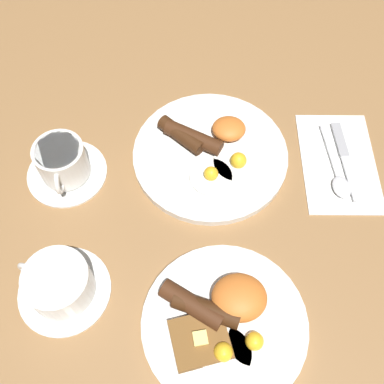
{
  "coord_description": "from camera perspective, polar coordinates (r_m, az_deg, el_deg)",
  "views": [
    {
      "loc": [
        0.03,
        0.47,
        0.68
      ],
      "look_at": [
        0.03,
        0.09,
        0.03
      ],
      "focal_mm": 42.0,
      "sensor_mm": 36.0,
      "label": 1
    }
  ],
  "objects": [
    {
      "name": "knife",
      "position": [
        0.86,
        18.8,
        4.37
      ],
      "size": [
        0.03,
        0.17,
        0.01
      ],
      "rotation": [
        0.0,
        0.0,
        1.65
      ],
      "color": "silver",
      "rests_on": "napkin"
    },
    {
      "name": "breakfast_plate_far",
      "position": [
        0.69,
        4.01,
        -15.95
      ],
      "size": [
        0.25,
        0.25,
        0.05
      ],
      "color": "white",
      "rests_on": "ground_plane"
    },
    {
      "name": "ground_plane",
      "position": [
        0.82,
        2.31,
        4.45
      ],
      "size": [
        3.0,
        3.0,
        0.0
      ],
      "primitive_type": "plane",
      "color": "olive"
    },
    {
      "name": "teacup_near",
      "position": [
        0.81,
        -16.07,
        3.46
      ],
      "size": [
        0.14,
        0.14,
        0.07
      ],
      "color": "white",
      "rests_on": "ground_plane"
    },
    {
      "name": "breakfast_plate_near",
      "position": [
        0.82,
        2.33,
        5.06
      ],
      "size": [
        0.28,
        0.28,
        0.04
      ],
      "color": "white",
      "rests_on": "ground_plane"
    },
    {
      "name": "napkin",
      "position": [
        0.86,
        18.11,
        3.67
      ],
      "size": [
        0.13,
        0.22,
        0.01
      ],
      "primitive_type": "cube",
      "rotation": [
        0.0,
        0.0,
        0.0
      ],
      "color": "white",
      "rests_on": "ground_plane"
    },
    {
      "name": "spoon",
      "position": [
        0.83,
        18.14,
        1.65
      ],
      "size": [
        0.04,
        0.16,
        0.01
      ],
      "rotation": [
        0.0,
        0.0,
        1.69
      ],
      "color": "silver",
      "rests_on": "napkin"
    },
    {
      "name": "teacup_far",
      "position": [
        0.71,
        -16.46,
        -11.2
      ],
      "size": [
        0.14,
        0.14,
        0.07
      ],
      "color": "white",
      "rests_on": "ground_plane"
    }
  ]
}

